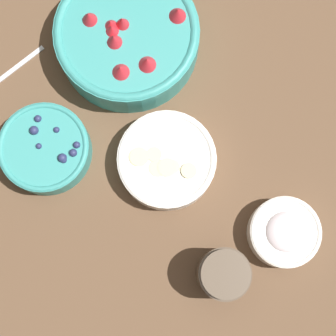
{
  "coord_description": "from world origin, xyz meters",
  "views": [
    {
      "loc": [
        0.17,
        0.01,
        0.96
      ],
      "look_at": [
        0.02,
        0.04,
        0.04
      ],
      "focal_mm": 60.0,
      "sensor_mm": 36.0,
      "label": 1
    }
  ],
  "objects": [
    {
      "name": "bowl_bananas",
      "position": [
        0.0,
        0.04,
        0.03
      ],
      "size": [
        0.17,
        0.17,
        0.05
      ],
      "color": "white",
      "rests_on": "ground_plane"
    },
    {
      "name": "jar_chocolate",
      "position": [
        0.2,
        0.09,
        0.04
      ],
      "size": [
        0.08,
        0.08,
        0.09
      ],
      "color": "brown",
      "rests_on": "ground_plane"
    },
    {
      "name": "bowl_cream",
      "position": [
        0.16,
        0.21,
        0.03
      ],
      "size": [
        0.12,
        0.12,
        0.05
      ],
      "color": "silver",
      "rests_on": "ground_plane"
    },
    {
      "name": "bowl_blueberries",
      "position": [
        -0.06,
        -0.15,
        0.03
      ],
      "size": [
        0.15,
        0.15,
        0.06
      ],
      "color": "teal",
      "rests_on": "ground_plane"
    },
    {
      "name": "bowl_strawberries",
      "position": [
        -0.22,
        0.02,
        0.04
      ],
      "size": [
        0.25,
        0.25,
        0.09
      ],
      "color": "teal",
      "rests_on": "ground_plane"
    },
    {
      "name": "ground_plane",
      "position": [
        0.0,
        0.0,
        0.0
      ],
      "size": [
        4.0,
        4.0,
        0.0
      ],
      "primitive_type": "plane",
      "color": "brown"
    },
    {
      "name": "spoon",
      "position": [
        -0.21,
        -0.21,
        0.0
      ],
      "size": [
        0.08,
        0.13,
        0.01
      ],
      "color": "silver",
      "rests_on": "ground_plane"
    }
  ]
}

